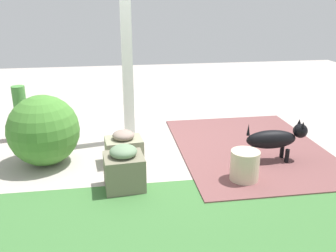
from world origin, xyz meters
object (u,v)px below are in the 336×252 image
Objects in this scene: terracotta_pot_tall at (22,120)px; dog at (275,139)px; ceramic_urn at (245,166)px; round_shrub at (44,130)px; stone_planter_far at (124,169)px; stone_planter_mid at (124,148)px; porch_pillar at (127,47)px.

terracotta_pot_tall is 3.27m from dog.
dog reaches higher than ceramic_urn.
round_shrub is 2.40× the size of ceramic_urn.
stone_planter_mid is at bearing -92.13° from stone_planter_far.
stone_planter_mid is 0.56× the size of round_shrub.
stone_planter_mid is 1.38m from ceramic_urn.
stone_planter_far is at bearing 139.95° from round_shrub.
stone_planter_far reaches higher than ceramic_urn.
ceramic_urn is at bearing 147.44° from terracotta_pot_tall.
porch_pillar is 1.74m from terracotta_pot_tall.
porch_pillar reaches higher than round_shrub.
stone_planter_far is 0.63× the size of dog.
porch_pillar is at bearing -98.49° from stone_planter_mid.
stone_planter_mid reaches higher than ceramic_urn.
ceramic_urn is (-1.22, 0.64, -0.01)m from stone_planter_mid.
porch_pillar is 5.41× the size of stone_planter_far.
ceramic_urn is (-1.24, 0.04, -0.04)m from stone_planter_far.
terracotta_pot_tall reaches higher than stone_planter_far.
dog is at bearing 171.76° from stone_planter_mid.
porch_pillar is 2.04m from ceramic_urn.
dog is (-1.62, 0.94, -0.95)m from porch_pillar.
stone_planter_far is at bearing 11.43° from dog.
stone_planter_mid is 1.34× the size of ceramic_urn.
dog is (-2.61, 0.38, -0.11)m from round_shrub.
porch_pillar is at bearing 168.74° from terracotta_pot_tall.
round_shrub is (0.89, -0.13, 0.23)m from stone_planter_mid.
stone_planter_far is 0.63× the size of terracotta_pot_tall.
porch_pillar reaches higher than dog.
porch_pillar is at bearing -150.35° from round_shrub.
terracotta_pot_tall is at bearing -21.93° from dog.
porch_pillar is 3.41× the size of dog.
terracotta_pot_tall is at bearing -11.26° from porch_pillar.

